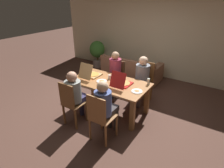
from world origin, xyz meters
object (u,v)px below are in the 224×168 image
pizza_box_0 (122,83)px  drinking_glass_2 (148,82)px  chair_0 (143,81)px  chair_3 (71,103)px  couch (131,71)px  potted_plant (97,51)px  person_0 (141,76)px  drinking_glass_1 (118,75)px  plate_0 (102,81)px  chair_1 (117,76)px  pizza_box_1 (91,74)px  drinking_glass_0 (109,77)px  person_1 (114,70)px  person_3 (75,93)px  dining_table (110,86)px  chair_2 (100,116)px  person_2 (105,105)px  plate_1 (137,91)px

pizza_box_0 → drinking_glass_2: pizza_box_0 is taller
chair_0 → chair_3: (-0.78, -1.79, -0.02)m
couch → potted_plant: 1.65m
person_0 → drinking_glass_1: person_0 is taller
pizza_box_0 → plate_0: size_ratio=1.95×
drinking_glass_1 → potted_plant: size_ratio=0.11×
drinking_glass_2 → potted_plant: (-2.83, 1.88, -0.21)m
potted_plant → chair_1: bearing=-38.7°
pizza_box_1 → drinking_glass_2: size_ratio=3.59×
plate_0 → drinking_glass_2: 1.04m
drinking_glass_0 → drinking_glass_1: (0.11, 0.21, 0.00)m
plate_0 → person_1: bearing=103.1°
person_3 → couch: 2.72m
dining_table → chair_3: (-0.35, -0.88, -0.12)m
dining_table → person_3: person_3 is taller
chair_2 → person_2: bearing=90.0°
plate_0 → couch: (-0.30, 2.02, -0.49)m
dining_table → chair_1: chair_1 is taller
person_1 → drinking_glass_2: (1.13, -0.38, 0.11)m
chair_0 → potted_plant: chair_0 is taller
plate_0 → pizza_box_0: bearing=11.4°
chair_1 → drinking_glass_0: chair_1 is taller
potted_plant → drinking_glass_0: bearing=-47.0°
person_0 → drinking_glass_0: bearing=-129.3°
person_0 → drinking_glass_1: bearing=-133.8°
couch → drinking_glass_2: bearing=-52.1°
pizza_box_0 → drinking_glass_2: 0.57m
drinking_glass_0 → drinking_glass_1: 0.24m
chair_3 → drinking_glass_0: (0.26, 1.00, 0.28)m
person_2 → pizza_box_0: 0.81m
chair_2 → drinking_glass_1: 1.37m
chair_2 → chair_1: bearing=113.2°
chair_1 → person_3: size_ratio=0.77×
pizza_box_0 → drinking_glass_2: bearing=35.5°
person_1 → person_2: 1.71m
plate_0 → drinking_glass_1: drinking_glass_1 is taller
chair_3 → chair_1: bearing=90.0°
plate_1 → chair_1: bearing=138.4°
person_1 → plate_0: person_1 is taller
chair_0 → couch: size_ratio=0.54×
drinking_glass_2 → drinking_glass_1: bearing=-178.9°
person_0 → dining_table: bearing=-119.8°
pizza_box_0 → pizza_box_1: size_ratio=0.93×
pizza_box_0 → drinking_glass_1: pizza_box_0 is taller
chair_3 → person_3: 0.23m
chair_2 → drinking_glass_1: bearing=107.6°
person_2 → drinking_glass_1: (-0.40, 1.12, 0.09)m
plate_1 → couch: plate_1 is taller
dining_table → person_1: size_ratio=1.47×
chair_1 → pizza_box_1: 0.91m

